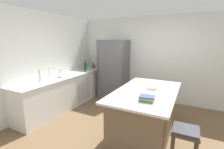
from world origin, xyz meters
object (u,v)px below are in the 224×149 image
gin_bottle (90,65)px  kitchen_island (146,112)px  olive_oil_bottle (91,65)px  hot_sauce_bottle (94,66)px  bar_stool (185,137)px  refrigerator (114,69)px  soda_bottle (91,65)px  paper_towel_roll (60,72)px  whiskey_bottle (85,66)px  flower_vase (40,78)px  mixing_bowl (152,87)px  wine_bottle (85,67)px  sink_faucet (50,73)px  cookbook_stack (147,98)px  syrup_bottle (85,67)px

gin_bottle → kitchen_island: bearing=-32.2°
kitchen_island → olive_oil_bottle: size_ratio=6.14×
hot_sauce_bottle → gin_bottle: 0.29m
bar_stool → refrigerator: bearing=134.6°
refrigerator → soda_bottle: bearing=-177.9°
paper_towel_roll → whiskey_bottle: size_ratio=1.05×
flower_vase → olive_oil_bottle: size_ratio=1.02×
refrigerator → gin_bottle: bearing=-170.7°
olive_oil_bottle → mixing_bowl: (2.52, -1.52, -0.08)m
kitchen_island → whiskey_bottle: size_ratio=6.51×
olive_oil_bottle → hot_sauce_bottle: bearing=63.5°
kitchen_island → bar_stool: bearing=-42.7°
flower_vase → wine_bottle: 1.66m
sink_faucet → whiskey_bottle: bearing=90.9°
olive_oil_bottle → mixing_bowl: size_ratio=1.32×
refrigerator → wine_bottle: bearing=-152.6°
cookbook_stack → wine_bottle: bearing=145.2°
kitchen_island → sink_faucet: bearing=-176.4°
sink_faucet → soda_bottle: 1.74m
refrigerator → bar_stool: refrigerator is taller
hot_sauce_bottle → soda_bottle: size_ratio=0.56×
flower_vase → cookbook_stack: (2.59, -0.08, -0.05)m
wine_bottle → cookbook_stack: wine_bottle is taller
bar_stool → flower_vase: (-3.19, 0.22, 0.46)m
sink_faucet → soda_bottle: bearing=87.6°
soda_bottle → mixing_bowl: size_ratio=1.55×
bar_stool → wine_bottle: size_ratio=1.96×
sink_faucet → olive_oil_bottle: bearing=89.4°
sink_faucet → hot_sauce_bottle: (0.07, 1.92, -0.08)m
cookbook_stack → kitchen_island: bearing=105.1°
sink_faucet → cookbook_stack: 2.65m
kitchen_island → refrigerator: refrigerator is taller
mixing_bowl → sink_faucet: bearing=-173.1°
sink_faucet → flower_vase: (0.03, -0.32, -0.05)m
wine_bottle → mixing_bowl: 2.63m
wine_bottle → hot_sauce_bottle: bearing=94.9°
refrigerator → hot_sauce_bottle: size_ratio=9.06×
syrup_bottle → wine_bottle: (0.10, -0.11, 0.04)m
wine_bottle → bar_stool: bearing=-31.2°
refrigerator → cookbook_stack: refrigerator is taller
soda_bottle → whiskey_bottle: bearing=-115.7°
flower_vase → gin_bottle: bearing=87.6°
bar_stool → whiskey_bottle: size_ratio=2.27×
soda_bottle → whiskey_bottle: size_ratio=1.24×
bar_stool → olive_oil_bottle: (-3.20, 2.36, 0.48)m
mixing_bowl → whiskey_bottle: bearing=154.3°
whiskey_bottle → refrigerator: bearing=13.7°
kitchen_island → flower_vase: bearing=-169.1°
soda_bottle → wine_bottle: soda_bottle is taller
whiskey_bottle → cookbook_stack: bearing=-36.1°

